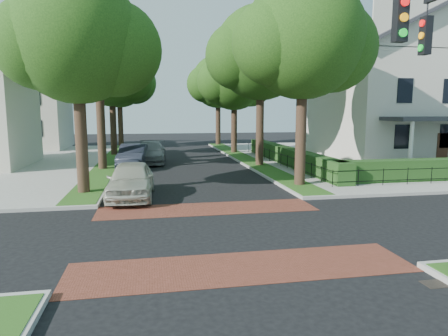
% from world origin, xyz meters
% --- Properties ---
extents(ground, '(120.00, 120.00, 0.00)m').
position_xyz_m(ground, '(0.00, 0.00, 0.00)').
color(ground, black).
rests_on(ground, ground).
extents(sidewalk_ne, '(30.00, 30.00, 0.15)m').
position_xyz_m(sidewalk_ne, '(19.50, 19.00, 0.07)').
color(sidewalk_ne, gray).
rests_on(sidewalk_ne, ground).
extents(crosswalk_far, '(9.00, 2.20, 0.01)m').
position_xyz_m(crosswalk_far, '(0.00, 3.20, 0.01)').
color(crosswalk_far, brown).
rests_on(crosswalk_far, ground).
extents(crosswalk_near, '(9.00, 2.20, 0.01)m').
position_xyz_m(crosswalk_near, '(0.00, -3.20, 0.01)').
color(crosswalk_near, brown).
rests_on(crosswalk_near, ground).
extents(storm_drain, '(0.65, 0.45, 0.01)m').
position_xyz_m(storm_drain, '(4.30, -5.00, 0.01)').
color(storm_drain, black).
rests_on(storm_drain, ground).
extents(grass_strip_ne, '(1.60, 29.80, 0.02)m').
position_xyz_m(grass_strip_ne, '(5.40, 19.10, 0.16)').
color(grass_strip_ne, '#224814').
rests_on(grass_strip_ne, sidewalk_ne).
extents(grass_strip_nw, '(1.60, 29.80, 0.02)m').
position_xyz_m(grass_strip_nw, '(-5.40, 19.10, 0.16)').
color(grass_strip_nw, '#224814').
rests_on(grass_strip_nw, sidewalk_nw).
extents(tree_right_near, '(7.75, 6.67, 10.66)m').
position_xyz_m(tree_right_near, '(5.60, 7.24, 7.63)').
color(tree_right_near, black).
rests_on(tree_right_near, sidewalk_ne).
extents(tree_right_mid, '(8.25, 7.09, 11.22)m').
position_xyz_m(tree_right_mid, '(5.61, 15.25, 7.99)').
color(tree_right_mid, black).
rests_on(tree_right_mid, sidewalk_ne).
extents(tree_right_far, '(7.25, 6.23, 9.74)m').
position_xyz_m(tree_right_far, '(5.60, 24.22, 6.91)').
color(tree_right_far, black).
rests_on(tree_right_far, sidewalk_ne).
extents(tree_right_back, '(7.50, 6.45, 10.20)m').
position_xyz_m(tree_right_back, '(5.60, 33.23, 7.27)').
color(tree_right_back, black).
rests_on(tree_right_back, sidewalk_ne).
extents(tree_left_near, '(7.50, 6.45, 10.20)m').
position_xyz_m(tree_left_near, '(-5.40, 7.23, 7.27)').
color(tree_left_near, black).
rests_on(tree_left_near, sidewalk_nw).
extents(tree_left_mid, '(8.00, 6.88, 11.48)m').
position_xyz_m(tree_left_mid, '(-5.39, 15.24, 8.34)').
color(tree_left_mid, black).
rests_on(tree_left_mid, sidewalk_nw).
extents(tree_left_far, '(7.00, 6.02, 9.86)m').
position_xyz_m(tree_left_far, '(-5.40, 24.22, 7.12)').
color(tree_left_far, black).
rests_on(tree_left_far, sidewalk_nw).
extents(tree_left_back, '(7.75, 6.66, 10.44)m').
position_xyz_m(tree_left_back, '(-5.40, 33.24, 7.41)').
color(tree_left_back, black).
rests_on(tree_left_back, sidewalk_nw).
extents(hedge_main_road, '(1.00, 18.00, 1.20)m').
position_xyz_m(hedge_main_road, '(7.70, 15.00, 0.75)').
color(hedge_main_road, '#1C3B14').
rests_on(hedge_main_road, sidewalk_ne).
extents(fence_main_road, '(0.06, 18.00, 0.90)m').
position_xyz_m(fence_main_road, '(6.90, 15.00, 0.60)').
color(fence_main_road, black).
rests_on(fence_main_road, sidewalk_ne).
extents(house_victorian, '(13.00, 13.05, 12.48)m').
position_xyz_m(house_victorian, '(17.51, 15.92, 6.02)').
color(house_victorian, beige).
rests_on(house_victorian, sidewalk_ne).
extents(house_left_far, '(10.00, 9.00, 10.14)m').
position_xyz_m(house_left_far, '(-15.49, 31.99, 5.04)').
color(house_left_far, beige).
rests_on(house_left_far, sidewalk_nw).
extents(parked_car_front, '(2.21, 5.09, 1.71)m').
position_xyz_m(parked_car_front, '(-3.21, 5.95, 0.85)').
color(parked_car_front, '#BABBA8').
rests_on(parked_car_front, ground).
extents(parked_car_middle, '(2.23, 5.22, 1.67)m').
position_xyz_m(parked_car_middle, '(-3.52, 16.25, 0.84)').
color(parked_car_middle, '#1E232E').
rests_on(parked_car_middle, ground).
extents(parked_car_rear, '(2.63, 5.79, 1.64)m').
position_xyz_m(parked_car_rear, '(-2.30, 18.63, 0.82)').
color(parked_car_rear, slate).
rests_on(parked_car_rear, ground).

